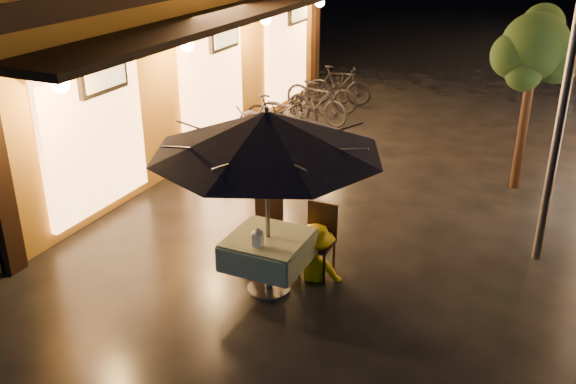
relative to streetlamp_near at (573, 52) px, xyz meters
The scene contains 16 objects.
ground 4.64m from the streetlamp_near, 146.31° to the right, with size 90.00×90.00×0.00m, color black.
street_tree 2.63m from the streetlamp_near, 103.11° to the left, with size 1.43×1.20×3.15m.
streetlamp_near is the anchor object (origin of this frame).
cafe_table 4.53m from the streetlamp_near, 142.64° to the right, with size 0.99×0.99×0.78m.
patio_umbrella 3.96m from the streetlamp_near, 142.64° to the right, with size 2.85×2.85×2.46m.
cafe_chair_left 4.52m from the streetlamp_near, 155.09° to the right, with size 0.42×0.42×0.97m.
cafe_chair_right 3.93m from the streetlamp_near, 148.92° to the right, with size 0.42×0.42×0.97m.
table_lantern 4.52m from the streetlamp_near, 139.54° to the right, with size 0.16×0.16×0.25m.
person_orange 4.57m from the streetlamp_near, 153.19° to the right, with size 0.66×0.51×1.35m, color #C14118.
person_yellow 3.89m from the streetlamp_near, 146.37° to the right, with size 0.95×0.55×1.47m, color #EDC200.
bicycle_0 6.11m from the streetlamp_near, 168.00° to the left, with size 0.59×1.69×0.89m, color black.
bicycle_1 6.67m from the streetlamp_near, 152.03° to the left, with size 0.49×1.72×1.03m, color black.
bicycle_2 7.38m from the streetlamp_near, 146.52° to the left, with size 0.56×1.62×0.85m, color black.
bicycle_3 7.30m from the streetlamp_near, 139.20° to the left, with size 0.46×1.64×0.98m, color black.
bicycle_4 8.13m from the streetlamp_near, 135.07° to the left, with size 0.64×1.84×0.97m, color black.
bicycle_5 8.50m from the streetlamp_near, 130.68° to the left, with size 0.47×1.65×0.99m, color black.
Camera 1 is at (3.11, -6.73, 4.51)m, focal length 40.00 mm.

